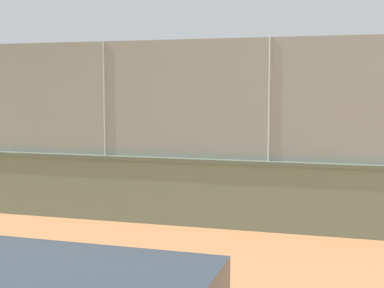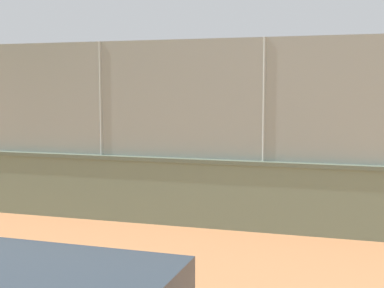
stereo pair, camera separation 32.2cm
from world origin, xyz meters
The scene contains 6 objects.
ground_plane centered at (0.00, 0.00, 0.00)m, with size 260.00×260.00×0.00m, color #B27247.
perimeter_wall centered at (0.99, 9.51, 0.69)m, with size 24.25×1.03×1.36m.
fence_panel_on_wall centered at (0.99, 9.51, 2.53)m, with size 23.83×0.69×2.34m.
player_near_wall_returning centered at (1.52, 1.79, 0.96)m, with size 1.27×0.76×1.63m.
player_foreground_swinging centered at (3.98, 1.27, 0.89)m, with size 0.69×1.01×1.53m.
sports_ball centered at (1.92, 3.81, 0.10)m, with size 0.19×0.19×0.19m, color white.
Camera 2 is at (-2.63, 19.61, 2.74)m, focal length 50.59 mm.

